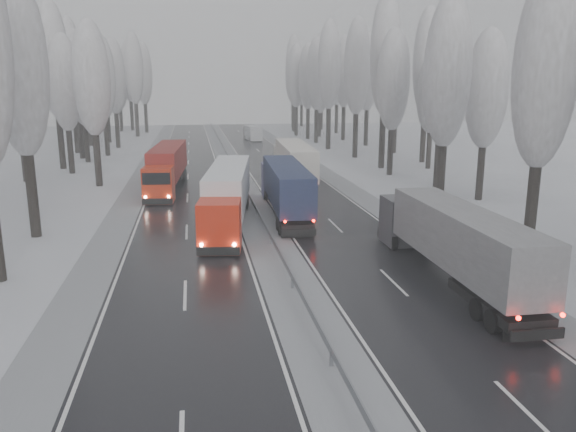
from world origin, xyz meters
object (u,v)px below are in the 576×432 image
object	(u,v)px
truck_red_white	(228,192)
truck_red_red	(167,165)
truck_blue_box	(285,185)
truck_cream_box	(294,161)
box_truck_distant	(253,133)
truck_grey_tarp	(452,238)

from	to	relation	value
truck_red_white	truck_red_red	bearing A→B (deg)	115.40
truck_blue_box	truck_cream_box	distance (m)	13.39
truck_cream_box	truck_red_white	xyz separation A→B (m)	(-7.62, -15.75, -0.04)
box_truck_distant	truck_red_red	distance (m)	48.77
truck_red_white	truck_red_red	distance (m)	15.97
truck_cream_box	box_truck_distant	xyz separation A→B (m)	(0.82, 46.40, -1.09)
truck_blue_box	truck_red_red	bearing A→B (deg)	129.33
truck_grey_tarp	truck_cream_box	distance (m)	29.62
box_truck_distant	truck_red_white	size ratio (longest dim) A/B	0.45
truck_blue_box	truck_red_white	world-z (taller)	truck_red_white
truck_grey_tarp	truck_blue_box	xyz separation A→B (m)	(-5.90, 16.44, 0.02)
truck_red_red	box_truck_distant	bearing A→B (deg)	78.41
truck_red_white	truck_red_red	world-z (taller)	truck_red_white
truck_grey_tarp	truck_blue_box	size ratio (longest dim) A/B	0.99
truck_red_red	truck_grey_tarp	bearing A→B (deg)	-57.99
truck_grey_tarp	box_truck_distant	xyz separation A→B (m)	(-2.05, 75.88, -0.97)
truck_grey_tarp	truck_red_red	bearing A→B (deg)	118.09
box_truck_distant	truck_red_white	bearing A→B (deg)	-103.06
truck_grey_tarp	truck_red_red	size ratio (longest dim) A/B	0.97
truck_grey_tarp	truck_blue_box	world-z (taller)	truck_blue_box
box_truck_distant	truck_red_white	xyz separation A→B (m)	(-8.44, -62.15, 1.06)
truck_blue_box	truck_cream_box	world-z (taller)	truck_cream_box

